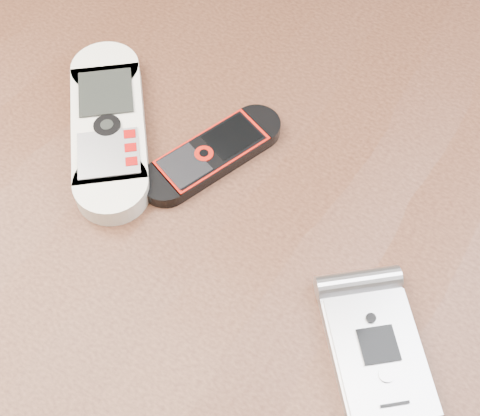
% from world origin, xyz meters
% --- Properties ---
extents(table, '(1.20, 0.80, 0.75)m').
position_xyz_m(table, '(0.00, 0.00, 0.64)').
color(table, black).
rests_on(table, ground).
extents(nokia_white, '(0.16, 0.17, 0.02)m').
position_xyz_m(nokia_white, '(-0.13, 0.01, 0.76)').
color(nokia_white, white).
rests_on(nokia_white, table).
extents(nokia_black_red, '(0.08, 0.14, 0.01)m').
position_xyz_m(nokia_black_red, '(-0.04, 0.03, 0.76)').
color(nokia_black_red, black).
rests_on(nokia_black_red, table).
extents(motorola_razr, '(0.12, 0.13, 0.02)m').
position_xyz_m(motorola_razr, '(0.14, -0.05, 0.76)').
color(motorola_razr, '#B8B8BD').
rests_on(motorola_razr, table).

